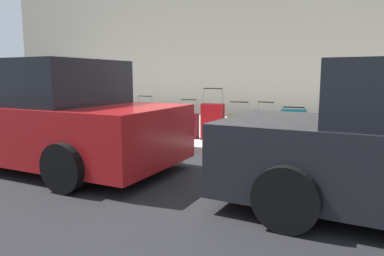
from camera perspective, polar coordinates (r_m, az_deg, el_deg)
The scene contains 15 objects.
ground_plane at distance 6.71m, azimuth 0.83°, elevation -4.23°, with size 40.00×40.00×0.00m, color black.
sidewalk_curb at distance 8.98m, azimuth 7.81°, elevation -0.67°, with size 18.00×5.00×0.14m, color #ADA89E.
suitcase_silver_1 at distance 6.79m, azimuth 25.09°, elevation -0.78°, with size 0.44×0.23×0.99m.
suitcase_black_2 at distance 6.91m, azimuth 20.43°, elevation -0.88°, with size 0.48×0.23×0.61m.
suitcase_teal_3 at distance 6.99m, azimuth 15.82°, elevation 0.04°, with size 0.46×0.24×0.76m.
suitcase_navy_4 at distance 7.10m, azimuth 11.59°, elevation -0.16°, with size 0.39×0.23×0.84m.
suitcase_olive_5 at distance 7.21m, azimuth 7.50°, elevation -0.10°, with size 0.44×0.21×0.82m.
suitcase_red_6 at distance 7.37m, azimuth 3.30°, elevation 0.98°, with size 0.48×0.21×1.09m.
suitcase_maroon_7 at distance 7.62m, azimuth -0.51°, elevation 0.38°, with size 0.41×0.23×0.84m.
suitcase_silver_8 at distance 7.90m, azimuth -3.96°, elevation 0.87°, with size 0.48×0.24×0.65m.
suitcase_black_9 at distance 8.17m, azimuth -7.45°, elevation 1.17°, with size 0.44×0.27×0.89m.
suitcase_teal_10 at distance 8.53m, azimuth -10.11°, elevation 1.00°, with size 0.39×0.20×0.56m.
fire_hydrant at distance 8.91m, azimuth -13.86°, elevation 2.38°, with size 0.39×0.21×0.83m.
bollard_post at distance 9.33m, azimuth -18.07°, elevation 2.37°, with size 0.13×0.13×0.84m, color brown.
parked_car_red_1 at distance 6.37m, azimuth -22.84°, elevation 1.67°, with size 4.68×2.15×1.70m.
Camera 1 is at (-2.86, 5.90, 1.45)m, focal length 33.41 mm.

